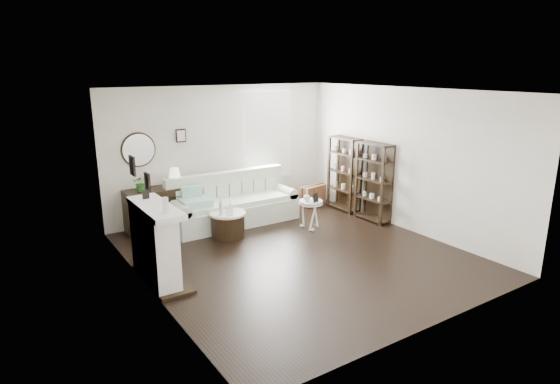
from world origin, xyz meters
TOP-DOWN VIEW (x-y plane):
  - room at (0.73, 2.70)m, footprint 5.50×5.50m
  - fireplace at (-2.32, 0.30)m, footprint 0.50×1.40m
  - shelf_unit_far at (2.33, 1.55)m, footprint 0.30×0.80m
  - shelf_unit_near at (2.33, 0.65)m, footprint 0.30×0.80m
  - sofa at (-0.14, 2.08)m, footprint 2.58×0.89m
  - quilt at (-0.98, 1.95)m, footprint 0.57×0.48m
  - suitcase at (1.97, 2.20)m, footprint 0.69×0.32m
  - dresser at (-1.53, 2.47)m, footprint 1.23×0.53m
  - table_lamp at (-1.17, 2.47)m, footprint 0.26×0.26m
  - potted_plant at (-1.84, 2.42)m, footprint 0.34×0.31m
  - drum_table at (-0.59, 1.40)m, footprint 0.67×0.67m
  - pedestal_table at (0.96, 0.93)m, footprint 0.47×0.47m
  - eiffel_drum at (-0.52, 1.45)m, footprint 0.11×0.11m
  - bottle_drum at (-0.76, 1.33)m, footprint 0.07×0.07m
  - card_frame_drum at (-0.64, 1.23)m, footprint 0.15×0.07m
  - eiffel_ped at (1.05, 0.96)m, footprint 0.12×0.12m
  - flask_ped at (0.88, 0.95)m, footprint 0.13×0.13m
  - card_frame_ped at (0.98, 0.80)m, footprint 0.14×0.07m

SIDE VIEW (x-z plane):
  - suitcase at x=1.97m, z-range 0.00..0.44m
  - drum_table at x=-0.59m, z-range 0.00..0.47m
  - sofa at x=-0.14m, z-range -0.17..0.83m
  - dresser at x=-1.53m, z-range 0.00..0.82m
  - pedestal_table at x=0.96m, z-range 0.23..0.79m
  - fireplace at x=-2.32m, z-range -0.38..1.46m
  - eiffel_drum at x=-0.52m, z-range 0.47..0.65m
  - card_frame_drum at x=-0.64m, z-range 0.47..0.65m
  - quilt at x=-0.98m, z-range 0.52..0.66m
  - bottle_drum at x=-0.76m, z-range 0.47..0.77m
  - card_frame_ped at x=0.98m, z-range 0.56..0.74m
  - eiffel_ped at x=1.05m, z-range 0.56..0.76m
  - flask_ped at x=0.88m, z-range 0.56..0.81m
  - shelf_unit_far at x=2.33m, z-range 0.00..1.60m
  - shelf_unit_near at x=2.33m, z-range 0.00..1.60m
  - potted_plant at x=-1.84m, z-range 0.82..1.15m
  - table_lamp at x=-1.17m, z-range 0.82..1.18m
  - room at x=0.73m, z-range -1.15..4.35m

